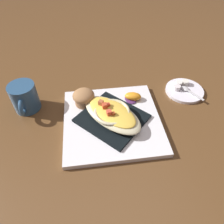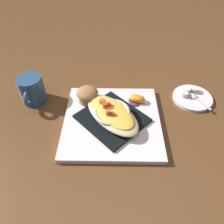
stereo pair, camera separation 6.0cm
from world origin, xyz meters
The scene contains 12 objects.
ground_plane centered at (0.00, 0.00, 0.00)m, with size 2.60×2.60×0.00m, color brown.
square_plate centered at (0.00, 0.00, 0.01)m, with size 0.28×0.28×0.02m, color white.
folded_napkin centered at (0.00, 0.00, 0.02)m, with size 0.18×0.16×0.01m, color black.
gratin_dish centered at (0.00, 0.00, 0.04)m, with size 0.22×0.19×0.04m.
muffin centered at (0.08, 0.07, 0.04)m, with size 0.07×0.07×0.05m.
orange_garnish centered at (0.07, -0.08, 0.03)m, with size 0.05×0.06×0.02m.
coffee_mug centered at (0.12, 0.25, 0.04)m, with size 0.11×0.08×0.09m.
creamer_saucer centered at (0.08, -0.28, 0.01)m, with size 0.13×0.13×0.01m, color white.
spoon centered at (0.08, -0.28, 0.01)m, with size 0.09×0.05×0.01m.
creamer_cup_0 centered at (0.11, -0.29, 0.02)m, with size 0.02×0.02×0.02m, color white.
creamer_cup_1 centered at (0.11, -0.26, 0.02)m, with size 0.02×0.02×0.02m, color white.
creamer_cup_2 centered at (0.09, -0.25, 0.02)m, with size 0.02×0.02×0.02m, color silver.
Camera 1 is at (-0.41, 0.09, 0.48)m, focal length 33.71 mm.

